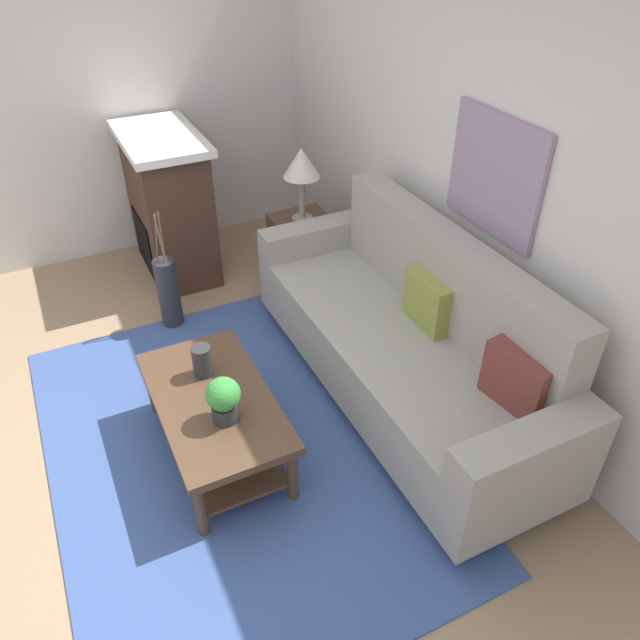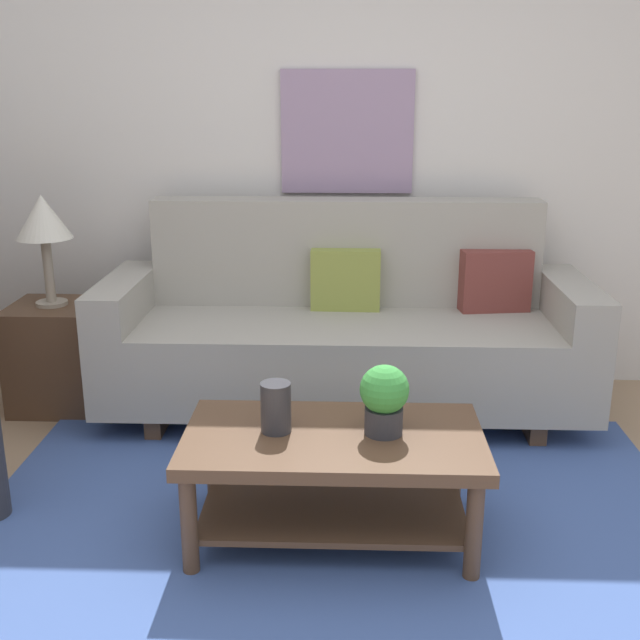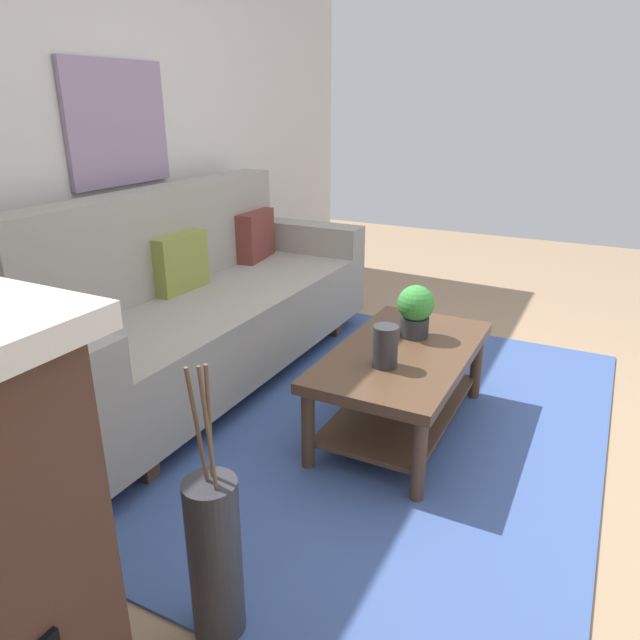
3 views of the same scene
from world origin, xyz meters
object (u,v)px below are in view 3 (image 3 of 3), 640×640
object	(u,v)px
couch	(200,308)
coffee_table	(402,372)
potted_plant_tabletop	(415,309)
throw_pillow_maroon	(255,235)
tabletop_vase	(385,346)
floor_vase	(215,560)
throw_pillow_olive	(179,262)
framed_painting	(118,124)

from	to	relation	value
couch	coffee_table	bearing A→B (deg)	-91.84
coffee_table	potted_plant_tabletop	size ratio (longest dim) A/B	4.20
throw_pillow_maroon	tabletop_vase	world-z (taller)	throw_pillow_maroon
throw_pillow_maroon	coffee_table	world-z (taller)	throw_pillow_maroon
floor_vase	throw_pillow_olive	bearing A→B (deg)	41.78
tabletop_vase	framed_painting	distance (m)	1.91
couch	floor_vase	bearing A→B (deg)	-141.17
tabletop_vase	floor_vase	bearing A→B (deg)	176.23
floor_vase	tabletop_vase	bearing A→B (deg)	-3.77
tabletop_vase	couch	bearing A→B (deg)	78.43
throw_pillow_maroon	framed_painting	size ratio (longest dim) A/B	0.51
framed_painting	floor_vase	bearing A→B (deg)	-131.34
framed_painting	throw_pillow_maroon	bearing A→B (deg)	-23.70
coffee_table	potted_plant_tabletop	bearing A→B (deg)	3.51
throw_pillow_olive	coffee_table	bearing A→B (deg)	-91.67
framed_painting	throw_pillow_olive	bearing A→B (deg)	-90.00
throw_pillow_olive	floor_vase	distance (m)	1.92
coffee_table	potted_plant_tabletop	xyz separation A→B (m)	(0.19, 0.01, 0.26)
couch	potted_plant_tabletop	distance (m)	1.23
throw_pillow_olive	potted_plant_tabletop	size ratio (longest dim) A/B	1.37
coffee_table	framed_painting	world-z (taller)	framed_painting
throw_pillow_maroon	framed_painting	bearing A→B (deg)	156.30
floor_vase	coffee_table	bearing A→B (deg)	-3.84
throw_pillow_olive	framed_painting	size ratio (longest dim) A/B	0.51
floor_vase	framed_painting	size ratio (longest dim) A/B	0.76
throw_pillow_olive	floor_vase	size ratio (longest dim) A/B	0.67
throw_pillow_olive	tabletop_vase	bearing A→B (deg)	-100.52
couch	coffee_table	xyz separation A→B (m)	(-0.04, -1.22, -0.12)
couch	potted_plant_tabletop	bearing A→B (deg)	-83.06
coffee_table	couch	bearing A→B (deg)	88.16
throw_pillow_olive	throw_pillow_maroon	distance (m)	0.78
tabletop_vase	framed_painting	world-z (taller)	framed_painting
throw_pillow_maroon	tabletop_vase	xyz separation A→B (m)	(-1.02, -1.33, -0.16)
coffee_table	tabletop_vase	bearing A→B (deg)	175.77
potted_plant_tabletop	framed_painting	xyz separation A→B (m)	(-0.15, 1.67, 0.84)
couch	framed_painting	distance (m)	1.08
throw_pillow_maroon	potted_plant_tabletop	size ratio (longest dim) A/B	1.37
potted_plant_tabletop	tabletop_vase	bearing A→B (deg)	179.43
coffee_table	floor_vase	bearing A→B (deg)	176.16
coffee_table	framed_painting	size ratio (longest dim) A/B	1.55
coffee_table	framed_painting	distance (m)	2.01
framed_painting	couch	bearing A→B (deg)	-90.00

